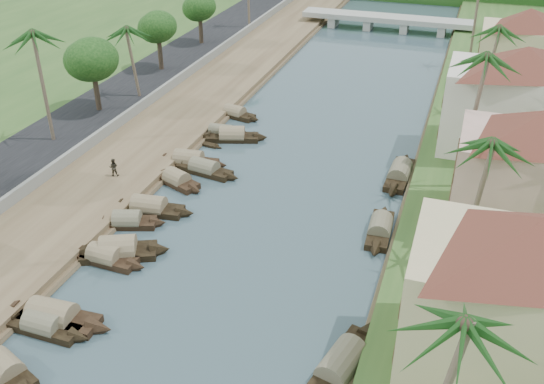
% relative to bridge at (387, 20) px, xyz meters
% --- Properties ---
extents(ground, '(220.00, 220.00, 0.00)m').
position_rel_bridge_xyz_m(ground, '(-0.00, -72.00, -1.72)').
color(ground, '#394D55').
rests_on(ground, ground).
extents(left_bank, '(10.00, 180.00, 0.80)m').
position_rel_bridge_xyz_m(left_bank, '(-16.00, -52.00, -1.32)').
color(left_bank, brown).
rests_on(left_bank, ground).
extents(right_bank, '(16.00, 180.00, 1.20)m').
position_rel_bridge_xyz_m(right_bank, '(19.00, -52.00, -1.12)').
color(right_bank, '#2E5020').
rests_on(right_bank, ground).
extents(road, '(8.00, 180.00, 1.40)m').
position_rel_bridge_xyz_m(road, '(-24.50, -52.00, -1.02)').
color(road, black).
rests_on(road, ground).
extents(retaining_wall, '(0.40, 180.00, 1.10)m').
position_rel_bridge_xyz_m(retaining_wall, '(-20.20, -52.00, -0.37)').
color(retaining_wall, gray).
rests_on(retaining_wall, left_bank).
extents(bridge, '(28.00, 4.00, 2.40)m').
position_rel_bridge_xyz_m(bridge, '(0.00, 0.00, 0.00)').
color(bridge, '#A1A097').
rests_on(bridge, ground).
extents(building_near, '(14.85, 14.85, 10.20)m').
position_rel_bridge_xyz_m(building_near, '(18.99, -74.00, 4.66)').
color(building_near, tan).
rests_on(building_near, right_bank).
extents(building_mid, '(14.11, 14.11, 9.70)m').
position_rel_bridge_xyz_m(building_mid, '(19.99, -58.00, 4.41)').
color(building_mid, beige).
rests_on(building_mid, right_bank).
extents(building_far, '(15.59, 15.59, 10.20)m').
position_rel_bridge_xyz_m(building_far, '(18.99, -44.00, 4.66)').
color(building_far, silver).
rests_on(building_far, right_bank).
extents(building_distant, '(12.62, 12.62, 9.20)m').
position_rel_bridge_xyz_m(building_distant, '(19.99, -24.00, 4.16)').
color(building_distant, tan).
rests_on(building_distant, right_bank).
extents(sampan_1, '(6.69, 3.83, 2.00)m').
position_rel_bridge_xyz_m(sampan_1, '(-8.59, -82.52, -1.31)').
color(sampan_1, black).
rests_on(sampan_1, ground).
extents(sampan_2, '(8.85, 2.23, 2.30)m').
position_rel_bridge_xyz_m(sampan_2, '(-8.75, -77.74, -1.30)').
color(sampan_2, black).
rests_on(sampan_2, ground).
extents(sampan_3, '(6.88, 1.67, 1.90)m').
position_rel_bridge_xyz_m(sampan_3, '(-8.74, -78.68, -1.32)').
color(sampan_3, black).
rests_on(sampan_3, ground).
extents(sampan_4, '(7.01, 1.91, 2.01)m').
position_rel_bridge_xyz_m(sampan_4, '(-9.07, -70.99, -1.31)').
color(sampan_4, black).
rests_on(sampan_4, ground).
extents(sampan_5, '(7.99, 5.04, 2.49)m').
position_rel_bridge_xyz_m(sampan_5, '(-8.53, -69.99, -1.30)').
color(sampan_5, black).
rests_on(sampan_5, ground).
extents(sampan_6, '(6.57, 3.41, 1.96)m').
position_rel_bridge_xyz_m(sampan_6, '(-10.03, -66.16, -1.31)').
color(sampan_6, black).
rests_on(sampan_6, ground).
extents(sampan_7, '(8.26, 2.56, 2.17)m').
position_rel_bridge_xyz_m(sampan_7, '(-9.41, -63.67, -1.31)').
color(sampan_7, black).
rests_on(sampan_7, ground).
extents(sampan_8, '(6.48, 3.83, 2.01)m').
position_rel_bridge_xyz_m(sampan_8, '(-9.36, -58.58, -1.31)').
color(sampan_8, black).
rests_on(sampan_8, ground).
extents(sampan_9, '(7.83, 2.67, 1.98)m').
position_rel_bridge_xyz_m(sampan_9, '(-7.89, -55.79, -1.31)').
color(sampan_9, black).
rests_on(sampan_9, ground).
extents(sampan_10, '(8.02, 2.49, 2.18)m').
position_rel_bridge_xyz_m(sampan_10, '(-10.02, -54.73, -1.31)').
color(sampan_10, black).
rests_on(sampan_10, ground).
extents(sampan_11, '(7.78, 3.92, 2.20)m').
position_rel_bridge_xyz_m(sampan_11, '(-8.15, -48.14, -1.31)').
color(sampan_11, black).
rests_on(sampan_11, ground).
extents(sampan_12, '(7.22, 1.81, 1.77)m').
position_rel_bridge_xyz_m(sampan_12, '(-9.66, -47.57, -1.32)').
color(sampan_12, black).
rests_on(sampan_12, ground).
extents(sampan_13, '(6.88, 2.89, 1.90)m').
position_rel_bridge_xyz_m(sampan_13, '(-10.20, -42.28, -1.32)').
color(sampan_13, black).
rests_on(sampan_13, ground).
extents(sampan_14, '(4.00, 9.72, 2.30)m').
position_rel_bridge_xyz_m(sampan_14, '(9.97, -75.90, -1.30)').
color(sampan_14, black).
rests_on(sampan_14, ground).
extents(sampan_15, '(1.99, 7.70, 2.07)m').
position_rel_bridge_xyz_m(sampan_15, '(9.59, -60.64, -1.31)').
color(sampan_15, black).
rests_on(sampan_15, ground).
extents(sampan_16, '(2.11, 9.09, 2.20)m').
position_rel_bridge_xyz_m(sampan_16, '(9.69, -50.81, -1.31)').
color(sampan_16, black).
rests_on(sampan_16, ground).
extents(canoe_1, '(4.47, 2.53, 0.74)m').
position_rel_bridge_xyz_m(canoe_1, '(-9.16, -71.06, -1.62)').
color(canoe_1, black).
rests_on(canoe_1, ground).
extents(canoe_2, '(4.85, 1.44, 0.70)m').
position_rel_bridge_xyz_m(canoe_2, '(-10.64, -50.15, -1.62)').
color(canoe_2, black).
rests_on(canoe_2, ground).
extents(palm_0, '(3.20, 3.20, 11.93)m').
position_rel_bridge_xyz_m(palm_0, '(15.00, -83.04, 9.62)').
color(palm_0, brown).
rests_on(palm_0, ground).
extents(palm_1, '(3.20, 3.20, 11.10)m').
position_rel_bridge_xyz_m(palm_1, '(16.00, -64.33, 8.80)').
color(palm_1, brown).
rests_on(palm_1, ground).
extents(palm_2, '(3.20, 3.20, 13.22)m').
position_rel_bridge_xyz_m(palm_2, '(15.00, -52.97, 10.84)').
color(palm_2, brown).
rests_on(palm_2, ground).
extents(palm_3, '(3.20, 3.20, 11.03)m').
position_rel_bridge_xyz_m(palm_3, '(16.00, -35.27, 8.74)').
color(palm_3, brown).
rests_on(palm_3, ground).
extents(palm_5, '(3.20, 3.20, 12.27)m').
position_rel_bridge_xyz_m(palm_5, '(-24.00, -56.45, 10.13)').
color(palm_5, brown).
rests_on(palm_5, ground).
extents(palm_6, '(3.20, 3.20, 9.40)m').
position_rel_bridge_xyz_m(palm_6, '(-22.00, -43.08, 7.36)').
color(palm_6, brown).
rests_on(palm_6, ground).
extents(tree_3, '(5.47, 5.47, 7.92)m').
position_rel_bridge_xyz_m(tree_3, '(-24.00, -48.20, 5.27)').
color(tree_3, '#443227').
rests_on(tree_3, ground).
extents(tree_4, '(4.60, 4.60, 7.37)m').
position_rel_bridge_xyz_m(tree_4, '(-24.00, -33.49, 5.05)').
color(tree_4, '#443227').
rests_on(tree_4, ground).
extents(tree_5, '(4.46, 4.46, 7.00)m').
position_rel_bridge_xyz_m(tree_5, '(-24.00, -20.91, 4.74)').
color(tree_5, '#443227').
rests_on(tree_5, ground).
extents(person_far, '(0.99, 0.88, 1.69)m').
position_rel_bridge_xyz_m(person_far, '(-14.79, -60.21, -0.08)').
color(person_far, '#2E2A20').
rests_on(person_far, left_bank).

